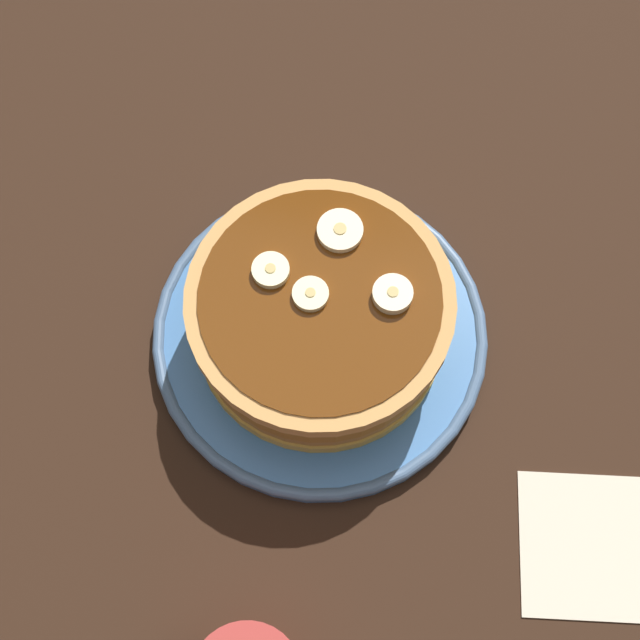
{
  "coord_description": "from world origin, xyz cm",
  "views": [
    {
      "loc": [
        -7.14,
        25.43,
        71.84
      ],
      "look_at": [
        0.0,
        0.0,
        4.36
      ],
      "focal_mm": 51.65,
      "sensor_mm": 36.0,
      "label": 1
    }
  ],
  "objects_px": {
    "pancake_stack": "(322,316)",
    "banana_slice_2": "(346,233)",
    "plate": "(320,335)",
    "banana_slice_3": "(392,294)",
    "banana_slice_0": "(311,294)",
    "napkin": "(592,546)",
    "banana_slice_1": "(271,271)"
  },
  "relations": [
    {
      "from": "banana_slice_2",
      "to": "banana_slice_3",
      "type": "bearing_deg",
      "value": 138.8
    },
    {
      "from": "banana_slice_3",
      "to": "pancake_stack",
      "type": "bearing_deg",
      "value": 17.6
    },
    {
      "from": "pancake_stack",
      "to": "banana_slice_1",
      "type": "bearing_deg",
      "value": -13.45
    },
    {
      "from": "banana_slice_2",
      "to": "napkin",
      "type": "relative_size",
      "value": 0.32
    },
    {
      "from": "plate",
      "to": "banana_slice_3",
      "type": "relative_size",
      "value": 9.07
    },
    {
      "from": "banana_slice_2",
      "to": "banana_slice_3",
      "type": "relative_size",
      "value": 1.17
    },
    {
      "from": "banana_slice_0",
      "to": "pancake_stack",
      "type": "bearing_deg",
      "value": 177.88
    },
    {
      "from": "banana_slice_2",
      "to": "napkin",
      "type": "bearing_deg",
      "value": 145.93
    },
    {
      "from": "pancake_stack",
      "to": "plate",
      "type": "bearing_deg",
      "value": 5.51
    },
    {
      "from": "plate",
      "to": "banana_slice_0",
      "type": "relative_size",
      "value": 10.02
    },
    {
      "from": "napkin",
      "to": "plate",
      "type": "bearing_deg",
      "value": -23.41
    },
    {
      "from": "banana_slice_1",
      "to": "pancake_stack",
      "type": "bearing_deg",
      "value": 166.55
    },
    {
      "from": "pancake_stack",
      "to": "banana_slice_1",
      "type": "xyz_separation_m",
      "value": [
        0.04,
        -0.01,
        0.04
      ]
    },
    {
      "from": "plate",
      "to": "banana_slice_0",
      "type": "xyz_separation_m",
      "value": [
        0.01,
        -0.0,
        0.08
      ]
    },
    {
      "from": "banana_slice_1",
      "to": "napkin",
      "type": "height_order",
      "value": "banana_slice_1"
    },
    {
      "from": "banana_slice_0",
      "to": "banana_slice_1",
      "type": "distance_m",
      "value": 0.04
    },
    {
      "from": "banana_slice_2",
      "to": "pancake_stack",
      "type": "bearing_deg",
      "value": 86.6
    },
    {
      "from": "banana_slice_1",
      "to": "banana_slice_2",
      "type": "xyz_separation_m",
      "value": [
        -0.05,
        -0.05,
        -0.0
      ]
    },
    {
      "from": "plate",
      "to": "napkin",
      "type": "xyz_separation_m",
      "value": [
        -0.25,
        0.11,
        -0.01
      ]
    },
    {
      "from": "banana_slice_0",
      "to": "banana_slice_2",
      "type": "xyz_separation_m",
      "value": [
        -0.01,
        -0.06,
        0.0
      ]
    },
    {
      "from": "banana_slice_0",
      "to": "napkin",
      "type": "distance_m",
      "value": 0.29
    },
    {
      "from": "banana_slice_0",
      "to": "napkin",
      "type": "bearing_deg",
      "value": 157.1
    },
    {
      "from": "plate",
      "to": "pancake_stack",
      "type": "xyz_separation_m",
      "value": [
        -0.0,
        -0.0,
        0.04
      ]
    },
    {
      "from": "banana_slice_2",
      "to": "banana_slice_3",
      "type": "height_order",
      "value": "banana_slice_3"
    },
    {
      "from": "banana_slice_1",
      "to": "banana_slice_2",
      "type": "bearing_deg",
      "value": -135.15
    },
    {
      "from": "banana_slice_0",
      "to": "banana_slice_3",
      "type": "distance_m",
      "value": 0.06
    },
    {
      "from": "banana_slice_0",
      "to": "banana_slice_2",
      "type": "distance_m",
      "value": 0.06
    },
    {
      "from": "banana_slice_0",
      "to": "napkin",
      "type": "xyz_separation_m",
      "value": [
        -0.25,
        0.11,
        -0.09
      ]
    },
    {
      "from": "plate",
      "to": "banana_slice_3",
      "type": "xyz_separation_m",
      "value": [
        -0.05,
        -0.02,
        0.08
      ]
    },
    {
      "from": "pancake_stack",
      "to": "banana_slice_2",
      "type": "xyz_separation_m",
      "value": [
        -0.0,
        -0.06,
        0.04
      ]
    },
    {
      "from": "banana_slice_3",
      "to": "banana_slice_2",
      "type": "bearing_deg",
      "value": -41.2
    },
    {
      "from": "banana_slice_1",
      "to": "banana_slice_3",
      "type": "bearing_deg",
      "value": -176.61
    }
  ]
}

